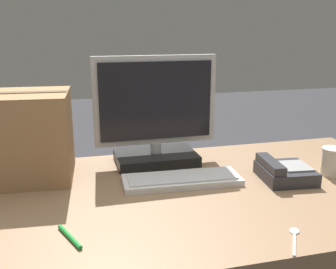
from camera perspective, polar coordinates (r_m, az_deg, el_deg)
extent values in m
cube|color=black|center=(1.62, -1.77, -3.36)|extent=(0.33, 0.21, 0.04)
cylinder|color=#B2B2B2|center=(1.61, -1.78, -1.93)|extent=(0.04, 0.04, 0.04)
cube|color=#B2B2B2|center=(1.56, -1.84, 4.99)|extent=(0.49, 0.03, 0.35)
cube|color=black|center=(1.54, -1.70, 4.88)|extent=(0.45, 0.01, 0.31)
cube|color=silver|center=(1.42, 2.03, -6.62)|extent=(0.43, 0.17, 0.02)
cube|color=silver|center=(1.41, 2.03, -6.09)|extent=(0.39, 0.14, 0.01)
cube|color=#2D2D33|center=(1.50, 16.69, -5.41)|extent=(0.20, 0.21, 0.05)
cube|color=#2D2D33|center=(1.47, 14.64, -4.16)|extent=(0.06, 0.18, 0.03)
cube|color=gray|center=(1.51, 17.88, -4.34)|extent=(0.11, 0.12, 0.01)
cylinder|color=beige|center=(1.60, 22.68, -3.79)|extent=(0.07, 0.07, 0.10)
cylinder|color=beige|center=(1.59, 22.88, -1.99)|extent=(0.08, 0.08, 0.01)
cube|color=silver|center=(1.10, 17.85, -14.89)|extent=(0.07, 0.10, 0.00)
ellipsoid|color=silver|center=(1.16, 17.88, -13.15)|extent=(0.04, 0.05, 0.00)
cube|color=#9E754C|center=(1.51, -19.97, -0.25)|extent=(0.34, 0.30, 0.32)
cube|color=brown|center=(1.48, -20.54, 5.74)|extent=(0.32, 0.06, 0.00)
cylinder|color=#198C33|center=(1.10, -14.08, -14.19)|extent=(0.06, 0.13, 0.01)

